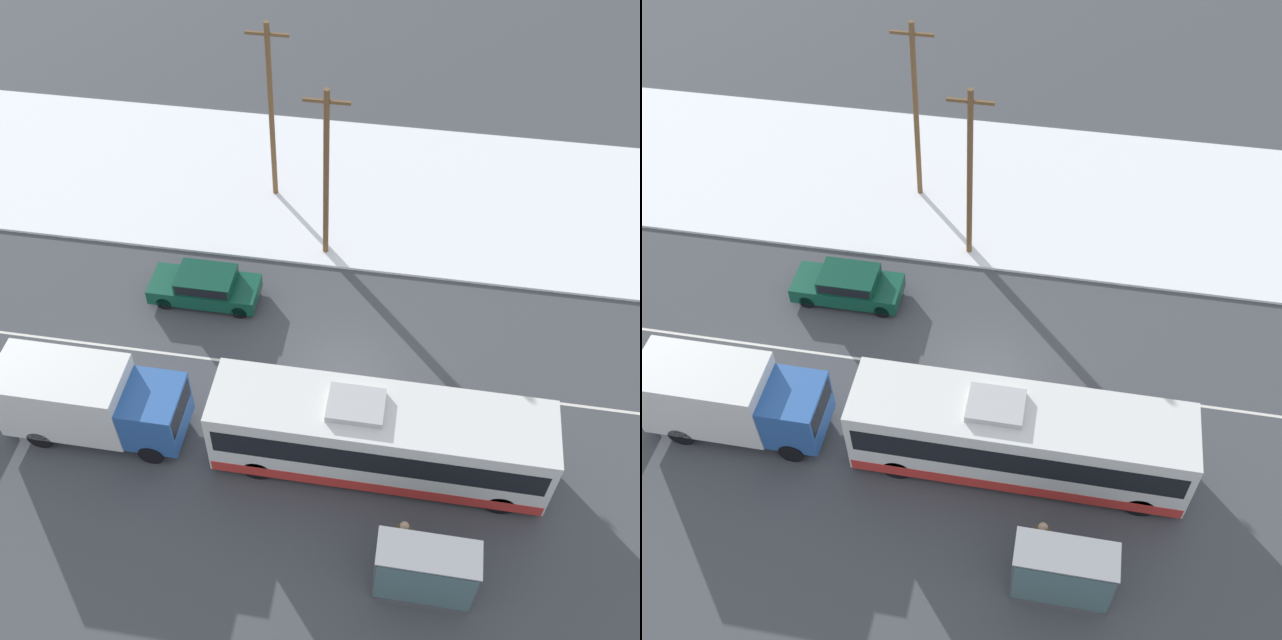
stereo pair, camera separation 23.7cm
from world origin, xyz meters
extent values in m
plane|color=#424449|center=(0.00, 0.00, 0.00)|extent=(120.00, 120.00, 0.00)
cube|color=white|center=(0.00, 11.18, 0.06)|extent=(80.00, 10.89, 0.12)
cube|color=silver|center=(0.00, 0.00, 0.00)|extent=(60.00, 0.12, 0.00)
cube|color=white|center=(1.64, -3.57, 1.71)|extent=(11.06, 2.55, 2.87)
cube|color=black|center=(1.64, -3.57, 2.06)|extent=(10.62, 2.57, 1.09)
cube|color=red|center=(1.64, -3.57, 0.53)|extent=(10.95, 2.57, 0.52)
cube|color=#B2B2B2|center=(0.81, -3.57, 3.27)|extent=(1.80, 1.40, 0.24)
cylinder|color=black|center=(5.77, -4.70, 0.50)|extent=(1.00, 0.28, 1.00)
cylinder|color=black|center=(5.77, -2.43, 0.50)|extent=(1.00, 0.28, 1.00)
cylinder|color=black|center=(-2.29, -4.70, 0.50)|extent=(1.00, 0.28, 1.00)
cylinder|color=black|center=(-2.29, -2.43, 0.50)|extent=(1.00, 0.28, 1.00)
cube|color=silver|center=(-9.13, -3.67, 1.77)|extent=(4.36, 2.30, 2.56)
cube|color=#2856A3|center=(-6.00, -3.67, 1.49)|extent=(1.90, 2.18, 2.00)
cube|color=black|center=(-5.07, -3.67, 1.89)|extent=(0.06, 1.96, 0.88)
cylinder|color=black|center=(-6.00, -4.69, 0.45)|extent=(0.90, 0.26, 0.90)
cylinder|color=black|center=(-6.00, -2.65, 0.45)|extent=(0.90, 0.26, 0.90)
cylinder|color=black|center=(-10.00, -4.69, 0.45)|extent=(0.90, 0.26, 0.90)
cylinder|color=black|center=(-10.00, -2.65, 0.45)|extent=(0.90, 0.26, 0.90)
cube|color=#0F4733|center=(-6.19, 3.12, 0.56)|extent=(4.43, 1.80, 0.67)
cube|color=#0D3C2B|center=(-6.08, 3.12, 1.15)|extent=(2.30, 1.66, 0.51)
cube|color=black|center=(-6.08, 3.12, 1.16)|extent=(2.12, 1.69, 0.41)
cylinder|color=black|center=(-7.71, 2.33, 0.32)|extent=(0.64, 0.22, 0.64)
cylinder|color=black|center=(-7.71, 3.91, 0.32)|extent=(0.64, 0.22, 0.64)
cylinder|color=black|center=(-4.58, 2.33, 0.32)|extent=(0.64, 0.22, 0.64)
cylinder|color=black|center=(-4.58, 3.91, 0.32)|extent=(0.64, 0.22, 0.64)
cylinder|color=#23232D|center=(2.60, -6.61, 0.42)|extent=(0.13, 0.13, 0.83)
cylinder|color=#23232D|center=(2.85, -6.61, 0.42)|extent=(0.13, 0.13, 0.83)
cube|color=brown|center=(2.72, -6.61, 1.18)|extent=(0.44, 0.24, 0.69)
sphere|color=tan|center=(2.72, -6.61, 1.67)|extent=(0.29, 0.29, 0.29)
cylinder|color=brown|center=(2.45, -6.61, 1.14)|extent=(0.11, 0.11, 0.65)
cylinder|color=brown|center=(2.99, -6.61, 1.14)|extent=(0.11, 0.11, 0.65)
cube|color=gray|center=(3.46, -7.66, 2.37)|extent=(3.00, 1.20, 0.06)
cube|color=slate|center=(3.46, -8.24, 1.20)|extent=(2.88, 0.04, 2.16)
cylinder|color=#474C51|center=(2.00, -7.10, 1.17)|extent=(0.08, 0.08, 2.34)
cylinder|color=#474C51|center=(4.93, -7.10, 1.17)|extent=(0.08, 0.08, 2.34)
cylinder|color=#474C51|center=(2.00, -8.22, 1.17)|extent=(0.08, 0.08, 2.34)
cylinder|color=#474C51|center=(4.93, -8.22, 1.17)|extent=(0.08, 0.08, 2.34)
cylinder|color=brown|center=(-1.73, 6.63, 4.02)|extent=(0.24, 0.24, 8.03)
cube|color=brown|center=(-1.73, 6.63, 7.53)|extent=(1.80, 0.12, 0.12)
cylinder|color=brown|center=(-4.70, 10.25, 4.27)|extent=(0.24, 0.24, 8.53)
cube|color=brown|center=(-4.70, 10.25, 8.03)|extent=(1.80, 0.12, 0.12)
camera|label=1|loc=(1.85, -17.20, 22.56)|focal=42.00mm
camera|label=2|loc=(2.09, -17.16, 22.56)|focal=42.00mm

